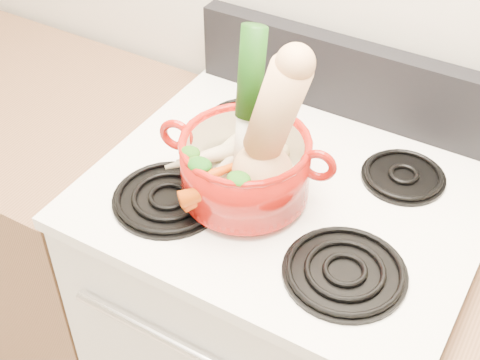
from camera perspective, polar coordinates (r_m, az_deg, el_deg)
The scene contains 22 objects.
stove_body at distance 1.73m, azimuth 3.48°, elevation -12.74°, with size 0.76×0.65×0.92m, color white.
cooktop at distance 1.38m, azimuth 4.27°, elevation -1.02°, with size 0.78×0.67×0.03m, color white.
control_backsplash at distance 1.53m, azimuth 9.63°, elevation 8.44°, with size 0.76×0.05×0.18m, color black.
oven_handle at distance 1.30m, azimuth -3.17°, elevation -14.92°, with size 0.02×0.02×0.60m, color silver.
burner_front_left at distance 1.33m, azimuth -6.14°, elevation -1.47°, with size 0.22×0.22×0.02m, color black.
burner_front_right at distance 1.20m, azimuth 8.94°, elevation -7.66°, with size 0.22×0.22×0.02m, color black.
burner_back_left at distance 1.52m, azimuth 0.34°, elevation 5.14°, with size 0.17×0.17×0.02m, color black.
burner_back_right at distance 1.41m, azimuth 13.78°, elevation 0.41°, with size 0.17×0.17×0.02m, color black.
dutch_oven at distance 1.28m, azimuth 0.45°, elevation 1.15°, with size 0.25×0.25×0.12m, color #96100A.
pot_handle_left at distance 1.30m, azimuth -5.46°, elevation 3.87°, with size 0.07×0.07×0.02m, color #96100A.
pot_handle_right at distance 1.23m, azimuth 6.70°, elevation 1.25°, with size 0.07×0.07×0.02m, color #96100A.
squash at distance 1.18m, azimuth 2.07°, elevation 4.28°, with size 0.13×0.13×0.31m, color tan, non-canonical shape.
leek at distance 1.23m, azimuth 0.57°, elevation 6.43°, with size 0.05×0.05×0.32m, color white.
ginger at distance 1.36m, azimuth 2.27°, elevation 2.85°, with size 0.08×0.06×0.04m, color tan.
parsnip_0 at distance 1.36m, azimuth -1.16°, elevation 2.89°, with size 0.04×0.04×0.20m, color beige.
parsnip_1 at distance 1.34m, azimuth -1.60°, elevation 2.63°, with size 0.04×0.04×0.19m, color beige.
parsnip_2 at distance 1.32m, azimuth -0.01°, elevation 2.44°, with size 0.04×0.04×0.19m, color beige.
parsnip_3 at distance 1.31m, azimuth -2.55°, elevation 2.19°, with size 0.04×0.04×0.18m, color beige.
carrot_0 at distance 1.26m, azimuth -1.60°, elevation -0.79°, with size 0.03×0.03×0.16m, color #DB400A.
carrot_1 at distance 1.29m, azimuth -1.79°, elevation 0.61°, with size 0.03×0.03×0.14m, color #B74E09.
carrot_2 at distance 1.27m, azimuth 0.46°, elevation 0.32°, with size 0.03×0.03×0.18m, color orange.
carrot_3 at distance 1.23m, azimuth -1.69°, elevation -0.77°, with size 0.03×0.03×0.16m, color #BC4909.
Camera 1 is at (0.42, 0.47, 1.86)m, focal length 50.00 mm.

